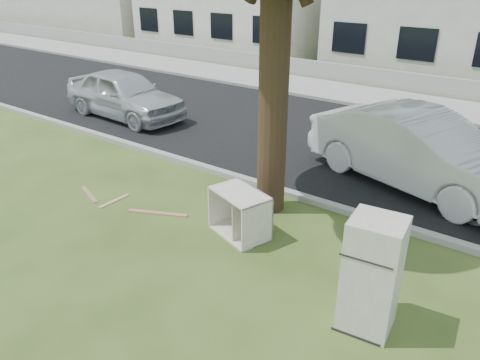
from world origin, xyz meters
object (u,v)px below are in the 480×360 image
Objects in this scene: car_center at (419,151)px; car_left at (124,94)px; cabinet at (240,213)px; fridge at (372,275)px.

car_center is 1.15× the size of car_left.
cabinet is 4.27m from car_center.
cabinet is at bearing 155.47° from fridge.
car_left is at bearing 148.98° from fridge.
car_left reaches higher than cabinet.
fridge is 1.52× the size of cabinet.
car_center is at bearing -85.17° from car_left.
car_center is at bearing 82.70° from cabinet.
car_center is at bearing 93.63° from fridge.
car_center is (-0.83, 4.71, 0.01)m from fridge.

